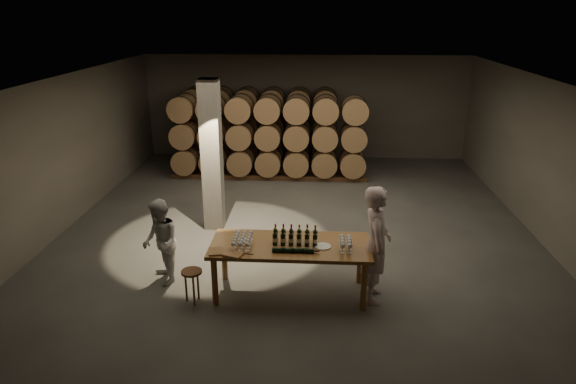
# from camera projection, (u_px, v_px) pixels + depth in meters

# --- Properties ---
(room) EXTENTS (12.00, 12.00, 12.00)m
(room) POSITION_uv_depth(u_px,v_px,m) (212.00, 156.00, 10.73)
(room) COLOR #4B4946
(room) RESTS_ON ground
(tasting_table) EXTENTS (2.60, 1.10, 0.90)m
(tasting_table) POSITION_uv_depth(u_px,v_px,m) (290.00, 250.00, 8.36)
(tasting_table) COLOR brown
(tasting_table) RESTS_ON ground
(barrel_stack_back) EXTENTS (4.70, 0.95, 2.31)m
(barrel_stack_back) POSITION_uv_depth(u_px,v_px,m) (260.00, 125.00, 15.54)
(barrel_stack_back) COLOR brown
(barrel_stack_back) RESTS_ON ground
(barrel_stack_front) EXTENTS (5.48, 0.95, 2.31)m
(barrel_stack_front) POSITION_uv_depth(u_px,v_px,m) (269.00, 136.00, 14.20)
(barrel_stack_front) COLOR brown
(barrel_stack_front) RESTS_ON ground
(bottle_cluster) EXTENTS (0.73, 0.23, 0.31)m
(bottle_cluster) POSITION_uv_depth(u_px,v_px,m) (295.00, 237.00, 8.32)
(bottle_cluster) COLOR black
(bottle_cluster) RESTS_ON tasting_table
(lying_bottles) EXTENTS (0.74, 0.07, 0.07)m
(lying_bottles) POSITION_uv_depth(u_px,v_px,m) (294.00, 250.00, 8.03)
(lying_bottles) COLOR black
(lying_bottles) RESTS_ON tasting_table
(glass_cluster_left) EXTENTS (0.30, 0.52, 0.16)m
(glass_cluster_left) POSITION_uv_depth(u_px,v_px,m) (242.00, 239.00, 8.26)
(glass_cluster_left) COLOR silver
(glass_cluster_left) RESTS_ON tasting_table
(glass_cluster_right) EXTENTS (0.19, 0.41, 0.17)m
(glass_cluster_right) POSITION_uv_depth(u_px,v_px,m) (346.00, 241.00, 8.13)
(glass_cluster_right) COLOR silver
(glass_cluster_right) RESTS_ON tasting_table
(plate) EXTENTS (0.27, 0.27, 0.02)m
(plate) POSITION_uv_depth(u_px,v_px,m) (323.00, 246.00, 8.24)
(plate) COLOR white
(plate) RESTS_ON tasting_table
(notebook_near) EXTENTS (0.34, 0.30, 0.03)m
(notebook_near) POSITION_uv_depth(u_px,v_px,m) (233.00, 254.00, 7.95)
(notebook_near) COLOR #8F5F34
(notebook_near) RESTS_ON tasting_table
(notebook_corner) EXTENTS (0.28, 0.33, 0.02)m
(notebook_corner) POSITION_uv_depth(u_px,v_px,m) (216.00, 251.00, 8.06)
(notebook_corner) COLOR #8F5F34
(notebook_corner) RESTS_ON tasting_table
(pen) EXTENTS (0.15, 0.05, 0.01)m
(pen) POSITION_uv_depth(u_px,v_px,m) (248.00, 254.00, 7.99)
(pen) COLOR black
(pen) RESTS_ON tasting_table
(stool) EXTENTS (0.34, 0.34, 0.56)m
(stool) POSITION_uv_depth(u_px,v_px,m) (192.00, 276.00, 8.22)
(stool) COLOR brown
(stool) RESTS_ON ground
(person_man) EXTENTS (0.50, 0.73, 1.95)m
(person_man) POSITION_uv_depth(u_px,v_px,m) (376.00, 244.00, 8.15)
(person_man) COLOR beige
(person_man) RESTS_ON ground
(person_woman) EXTENTS (0.84, 0.91, 1.51)m
(person_woman) POSITION_uv_depth(u_px,v_px,m) (160.00, 242.00, 8.74)
(person_woman) COLOR silver
(person_woman) RESTS_ON ground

